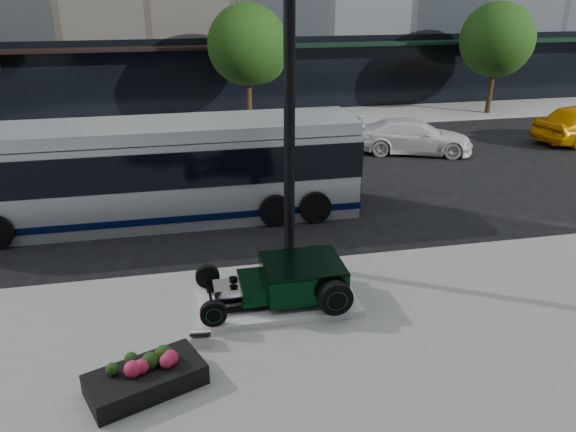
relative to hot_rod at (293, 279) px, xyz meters
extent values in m
plane|color=black|center=(0.48, 3.93, -0.70)|extent=(120.00, 120.00, 0.00)
cube|color=gray|center=(0.48, 17.93, -0.64)|extent=(70.00, 4.00, 0.12)
cube|color=black|center=(-9.52, 20.13, 1.30)|extent=(22.00, 0.50, 4.00)
cube|color=black|center=(13.48, 20.13, 1.30)|extent=(24.00, 0.50, 4.00)
cube|color=black|center=(-9.52, 19.53, 2.90)|extent=(22.00, 1.60, 0.15)
cube|color=black|center=(13.48, 19.53, 2.90)|extent=(24.00, 1.60, 0.15)
cylinder|color=black|center=(1.48, 16.93, 0.72)|extent=(0.28, 0.28, 2.60)
sphere|color=black|center=(1.48, 16.93, 3.22)|extent=(3.80, 3.80, 3.80)
sphere|color=black|center=(2.08, 17.23, 2.62)|extent=(2.60, 2.60, 2.60)
cylinder|color=black|center=(14.48, 16.93, 0.72)|extent=(0.28, 0.28, 2.60)
sphere|color=black|center=(14.48, 16.93, 3.22)|extent=(3.80, 3.80, 3.80)
sphere|color=black|center=(15.08, 17.23, 2.62)|extent=(2.60, 2.60, 2.60)
cube|color=silver|center=(-0.33, 0.00, -0.50)|extent=(3.40, 1.80, 0.15)
cube|color=black|center=(-0.33, -0.45, -0.33)|extent=(3.00, 0.08, 0.10)
cube|color=black|center=(-0.33, 0.45, -0.33)|extent=(3.00, 0.08, 0.10)
cube|color=black|center=(0.22, 0.00, 0.02)|extent=(1.70, 1.45, 0.62)
cube|color=black|center=(0.22, 0.00, 0.35)|extent=(1.70, 1.45, 0.06)
cube|color=black|center=(-0.88, 0.00, -0.10)|extent=(0.55, 1.05, 0.38)
cube|color=silver|center=(-1.43, 0.00, -0.15)|extent=(0.55, 0.55, 0.34)
cylinder|color=black|center=(-1.28, 0.00, 0.12)|extent=(0.18, 0.18, 0.10)
cylinder|color=black|center=(-1.78, 0.00, -0.27)|extent=(0.06, 1.55, 0.06)
cylinder|color=black|center=(0.72, -0.85, -0.07)|extent=(0.72, 0.24, 0.72)
cylinder|color=black|center=(0.72, -0.98, -0.07)|extent=(0.37, 0.02, 0.37)
torus|color=#093317|center=(0.72, -0.99, -0.07)|extent=(0.44, 0.02, 0.44)
cylinder|color=black|center=(0.72, 0.85, -0.07)|extent=(0.72, 0.24, 0.72)
cylinder|color=black|center=(0.72, 0.98, -0.07)|extent=(0.37, 0.02, 0.37)
torus|color=#093317|center=(0.72, 0.99, -0.07)|extent=(0.44, 0.02, 0.44)
cylinder|color=black|center=(-1.78, -0.78, -0.16)|extent=(0.54, 0.16, 0.54)
cylinder|color=black|center=(-1.78, -0.87, -0.16)|extent=(0.28, 0.02, 0.28)
torus|color=#093317|center=(-1.78, -0.88, -0.16)|extent=(0.34, 0.02, 0.34)
cylinder|color=black|center=(-1.78, 0.78, -0.16)|extent=(0.54, 0.16, 0.54)
cylinder|color=black|center=(-1.78, 0.87, -0.16)|extent=(0.28, 0.02, 0.28)
torus|color=#093317|center=(-1.78, 0.88, -0.16)|extent=(0.34, 0.02, 0.34)
cube|color=silver|center=(-2.08, -1.17, -0.47)|extent=(0.43, 0.34, 0.22)
cube|color=black|center=(-2.08, -1.17, -0.34)|extent=(0.43, 0.32, 0.15)
cylinder|color=black|center=(0.29, 1.73, 3.72)|extent=(0.26, 0.26, 8.58)
cylinder|color=black|center=(0.29, 1.73, -0.47)|extent=(0.47, 0.47, 0.21)
cube|color=black|center=(-3.08, -2.28, -0.38)|extent=(2.17, 1.63, 0.39)
sphere|color=#C6234B|center=(-3.76, -2.28, -0.07)|extent=(0.25, 0.25, 0.25)
sphere|color=black|center=(-3.49, -2.28, -0.07)|extent=(0.25, 0.25, 0.25)
sphere|color=#C6234B|center=(-3.22, -2.28, -0.07)|extent=(0.25, 0.25, 0.25)
sphere|color=black|center=(-2.94, -2.28, -0.07)|extent=(0.25, 0.25, 0.25)
sphere|color=#C6234B|center=(-2.67, -2.28, -0.07)|extent=(0.25, 0.25, 0.25)
sphere|color=black|center=(-2.40, -2.28, -0.07)|extent=(0.25, 0.25, 0.25)
cube|color=silver|center=(-2.94, 5.81, 0.58)|extent=(12.00, 2.55, 2.55)
cube|color=#07103D|center=(-2.94, 5.81, -0.28)|extent=(12.05, 2.60, 0.20)
cube|color=black|center=(-2.94, 5.81, 1.15)|extent=(12.05, 2.60, 1.05)
cube|color=silver|center=(-2.94, 5.81, 2.05)|extent=(12.00, 2.40, 0.35)
cube|color=black|center=(3.09, 5.81, 0.85)|extent=(0.06, 2.30, 1.70)
cylinder|color=black|center=(-7.14, 7.11, -0.22)|extent=(0.96, 0.28, 0.96)
cylinder|color=black|center=(0.46, 4.51, -0.22)|extent=(0.96, 0.28, 0.96)
cylinder|color=black|center=(0.46, 7.11, -0.22)|extent=(0.96, 0.28, 0.96)
cylinder|color=black|center=(1.66, 4.51, -0.22)|extent=(0.96, 0.28, 0.96)
cylinder|color=black|center=(1.66, 7.11, -0.22)|extent=(0.96, 0.28, 0.96)
imported|color=white|center=(7.55, 10.89, 0.00)|extent=(5.18, 3.42, 1.39)
camera|label=1|loc=(-2.29, -10.44, 5.92)|focal=35.00mm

